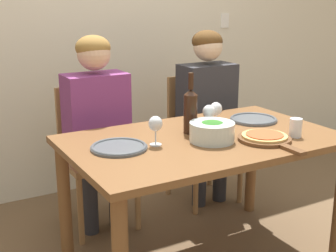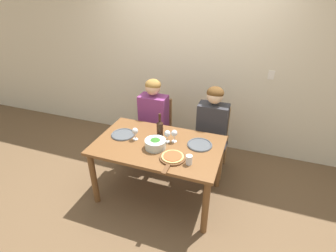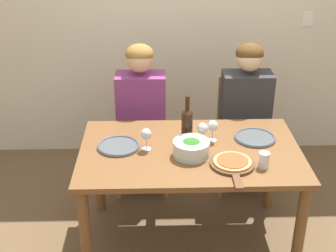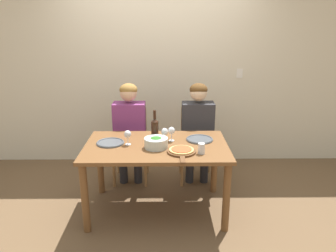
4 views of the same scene
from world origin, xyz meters
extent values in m
plane|color=brown|center=(0.00, 0.00, 0.00)|extent=(40.00, 40.00, 0.00)
cube|color=beige|center=(0.00, 1.37, 1.35)|extent=(10.00, 0.05, 2.70)
cube|color=white|center=(1.10, 1.34, 1.25)|extent=(0.08, 0.01, 0.12)
cube|color=brown|center=(0.00, 0.00, 0.72)|extent=(1.44, 0.88, 0.04)
cylinder|color=brown|center=(-0.66, -0.38, 0.35)|extent=(0.07, 0.07, 0.70)
cylinder|color=brown|center=(0.66, -0.38, 0.35)|extent=(0.07, 0.07, 0.70)
cylinder|color=brown|center=(-0.66, 0.38, 0.35)|extent=(0.07, 0.07, 0.70)
cylinder|color=brown|center=(0.66, 0.38, 0.35)|extent=(0.07, 0.07, 0.70)
cube|color=#9E7042|center=(-0.34, 0.70, 0.45)|extent=(0.42, 0.42, 0.04)
cube|color=#9E7042|center=(-0.34, 0.90, 0.68)|extent=(0.38, 0.03, 0.43)
cylinder|color=#9E7042|center=(-0.53, 0.51, 0.21)|extent=(0.04, 0.04, 0.43)
cylinder|color=#9E7042|center=(-0.15, 0.51, 0.21)|extent=(0.04, 0.04, 0.43)
cylinder|color=#9E7042|center=(-0.53, 0.89, 0.21)|extent=(0.04, 0.04, 0.43)
cylinder|color=#9E7042|center=(-0.15, 0.89, 0.21)|extent=(0.04, 0.04, 0.43)
cube|color=#9E7042|center=(0.48, 0.70, 0.45)|extent=(0.42, 0.42, 0.04)
cube|color=#9E7042|center=(0.48, 0.90, 0.68)|extent=(0.38, 0.03, 0.43)
cylinder|color=#9E7042|center=(0.29, 0.51, 0.21)|extent=(0.04, 0.04, 0.43)
cylinder|color=#9E7042|center=(0.67, 0.51, 0.21)|extent=(0.04, 0.04, 0.43)
cylinder|color=#9E7042|center=(0.29, 0.89, 0.21)|extent=(0.04, 0.04, 0.43)
cylinder|color=#9E7042|center=(0.67, 0.89, 0.21)|extent=(0.04, 0.04, 0.43)
cylinder|color=#28282D|center=(-0.43, 0.62, 0.23)|extent=(0.10, 0.10, 0.46)
cylinder|color=#28282D|center=(-0.25, 0.62, 0.23)|extent=(0.10, 0.10, 0.46)
cube|color=#7A3370|center=(-0.34, 0.68, 0.73)|extent=(0.38, 0.22, 0.54)
cylinder|color=#7A3370|center=(-0.54, 0.44, 0.59)|extent=(0.07, 0.31, 0.14)
cylinder|color=#7A3370|center=(-0.14, 0.44, 0.59)|extent=(0.07, 0.31, 0.14)
sphere|color=#DBAD89|center=(-0.34, 0.68, 1.12)|extent=(0.20, 0.20, 0.20)
ellipsoid|color=olive|center=(-0.34, 0.69, 1.16)|extent=(0.21, 0.21, 0.15)
cylinder|color=#28282D|center=(0.39, 0.62, 0.23)|extent=(0.10, 0.10, 0.46)
cylinder|color=#28282D|center=(0.57, 0.62, 0.23)|extent=(0.10, 0.10, 0.46)
cube|color=#2D2D33|center=(0.48, 0.68, 0.73)|extent=(0.38, 0.22, 0.54)
cylinder|color=#2D2D33|center=(0.28, 0.44, 0.59)|extent=(0.07, 0.31, 0.14)
cylinder|color=#2D2D33|center=(0.68, 0.44, 0.59)|extent=(0.07, 0.31, 0.14)
sphere|color=beige|center=(0.48, 0.68, 1.12)|extent=(0.20, 0.20, 0.20)
ellipsoid|color=#563819|center=(0.48, 0.69, 1.16)|extent=(0.21, 0.21, 0.15)
cylinder|color=black|center=(-0.02, 0.11, 0.84)|extent=(0.07, 0.07, 0.21)
cone|color=black|center=(-0.02, 0.11, 0.96)|extent=(0.07, 0.07, 0.03)
cylinder|color=black|center=(-0.02, 0.11, 1.02)|extent=(0.03, 0.03, 0.09)
cylinder|color=silver|center=(0.00, -0.08, 0.78)|extent=(0.23, 0.23, 0.10)
ellipsoid|color=#2D6B23|center=(0.00, -0.08, 0.79)|extent=(0.19, 0.19, 0.11)
cylinder|color=#4C5156|center=(-0.47, 0.04, 0.74)|extent=(0.28, 0.28, 0.01)
torus|color=#4C5156|center=(-0.47, 0.04, 0.75)|extent=(0.28, 0.28, 0.02)
cylinder|color=#4C5156|center=(0.45, 0.14, 0.74)|extent=(0.28, 0.28, 0.01)
torus|color=#4C5156|center=(0.45, 0.14, 0.75)|extent=(0.28, 0.28, 0.02)
cylinder|color=brown|center=(0.24, -0.20, 0.74)|extent=(0.28, 0.28, 0.02)
cube|color=brown|center=(0.24, -0.41, 0.74)|extent=(0.04, 0.14, 0.02)
cylinder|color=tan|center=(0.24, -0.20, 0.76)|extent=(0.24, 0.24, 0.01)
cylinder|color=#AD4C28|center=(0.24, -0.20, 0.77)|extent=(0.19, 0.19, 0.01)
cylinder|color=silver|center=(-0.28, 0.01, 0.74)|extent=(0.06, 0.06, 0.01)
cylinder|color=silver|center=(-0.28, 0.01, 0.78)|extent=(0.01, 0.01, 0.07)
ellipsoid|color=silver|center=(-0.28, 0.01, 0.85)|extent=(0.07, 0.07, 0.08)
ellipsoid|color=maroon|center=(-0.28, 0.01, 0.83)|extent=(0.06, 0.06, 0.03)
cylinder|color=silver|center=(0.15, 0.11, 0.74)|extent=(0.06, 0.06, 0.01)
cylinder|color=silver|center=(0.15, 0.11, 0.78)|extent=(0.01, 0.01, 0.07)
ellipsoid|color=silver|center=(0.15, 0.11, 0.85)|extent=(0.07, 0.07, 0.08)
ellipsoid|color=maroon|center=(0.15, 0.11, 0.83)|extent=(0.06, 0.06, 0.03)
cylinder|color=silver|center=(0.08, 0.08, 0.74)|extent=(0.06, 0.06, 0.01)
cylinder|color=silver|center=(0.08, 0.08, 0.78)|extent=(0.01, 0.01, 0.07)
ellipsoid|color=silver|center=(0.08, 0.08, 0.85)|extent=(0.07, 0.07, 0.08)
ellipsoid|color=maroon|center=(0.08, 0.08, 0.83)|extent=(0.06, 0.06, 0.03)
cylinder|color=silver|center=(0.43, -0.23, 0.79)|extent=(0.07, 0.07, 0.10)
camera|label=1|loc=(-1.33, -1.96, 1.46)|focal=50.00mm
camera|label=2|loc=(0.94, -2.30, 2.36)|focal=28.00mm
camera|label=3|loc=(-0.22, -2.64, 2.23)|focal=50.00mm
camera|label=4|loc=(0.08, -3.07, 1.91)|focal=35.00mm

